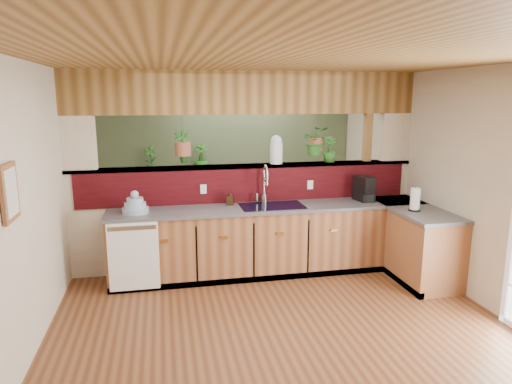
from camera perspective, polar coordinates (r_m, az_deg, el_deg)
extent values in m
cube|color=brown|center=(5.21, 1.82, -14.06)|extent=(4.60, 7.00, 0.01)
cube|color=brown|center=(4.70, 2.04, 15.81)|extent=(4.60, 7.00, 0.01)
cube|color=beige|center=(8.19, -3.88, 4.97)|extent=(4.60, 0.02, 2.60)
cube|color=beige|center=(4.80, -25.80, -1.06)|extent=(0.02, 7.00, 2.60)
cube|color=beige|center=(5.77, 24.71, 1.02)|extent=(0.02, 7.00, 2.60)
cube|color=beige|center=(6.22, -1.05, -3.08)|extent=(4.60, 0.15, 1.35)
cube|color=#3A070C|center=(6.03, -0.92, 0.85)|extent=(4.40, 0.02, 0.45)
cube|color=brown|center=(6.07, -1.08, 3.27)|extent=(4.60, 0.21, 0.04)
cube|color=brown|center=(6.01, -1.12, 12.32)|extent=(4.60, 0.15, 0.55)
cube|color=beige|center=(6.01, -21.26, 5.55)|extent=(0.40, 0.15, 0.70)
cube|color=beige|center=(6.74, 16.84, 6.44)|extent=(0.40, 0.15, 0.70)
cube|color=brown|center=(6.61, 13.58, 3.02)|extent=(0.10, 0.10, 2.60)
cube|color=brown|center=(6.07, -1.08, 3.27)|extent=(4.60, 0.21, 0.04)
cube|color=brown|center=(6.01, -1.12, 12.32)|extent=(4.60, 0.15, 0.55)
cube|color=#526545|center=(8.17, -3.86, 4.95)|extent=(4.55, 0.02, 2.55)
cube|color=brown|center=(5.98, 1.99, -6.13)|extent=(4.10, 0.60, 0.86)
cube|color=#4B4B50|center=(5.86, 2.02, -1.94)|extent=(4.14, 0.64, 0.04)
cube|color=brown|center=(6.24, 18.88, -6.00)|extent=(0.60, 1.48, 0.86)
cube|color=#4B4B50|center=(6.13, 19.16, -1.99)|extent=(0.64, 1.52, 0.04)
cube|color=brown|center=(6.61, 16.96, -4.91)|extent=(0.60, 0.60, 0.86)
cube|color=#4B4B50|center=(6.49, 17.20, -1.10)|extent=(0.64, 0.64, 0.04)
cube|color=black|center=(5.87, 2.60, -10.54)|extent=(4.10, 0.06, 0.08)
cube|color=black|center=(6.24, 16.47, -9.65)|extent=(0.06, 1.48, 0.08)
cube|color=white|center=(5.54, -15.04, -7.82)|extent=(0.58, 0.02, 0.82)
cube|color=#B7B7B2|center=(5.42, -15.24, -4.38)|extent=(0.54, 0.01, 0.05)
cube|color=black|center=(5.86, 2.02, -1.89)|extent=(0.82, 0.50, 0.03)
cube|color=black|center=(5.84, 0.20, -2.79)|extent=(0.34, 0.40, 0.16)
cube|color=black|center=(5.93, 3.80, -2.59)|extent=(0.34, 0.40, 0.16)
cube|color=brown|center=(3.99, -28.46, -0.05)|extent=(0.03, 0.35, 0.45)
cube|color=silver|center=(3.99, -28.25, -0.04)|extent=(0.01, 0.27, 0.37)
cylinder|color=#B7B7B2|center=(6.02, 1.02, -0.83)|extent=(0.08, 0.08, 0.11)
cylinder|color=#B7B7B2|center=(5.98, 1.02, 1.02)|extent=(0.03, 0.03, 0.31)
torus|color=#B7B7B2|center=(5.88, 1.20, 2.35)|extent=(0.23, 0.05, 0.22)
cylinder|color=#B7B7B2|center=(5.80, 1.41, 1.44)|extent=(0.03, 0.03, 0.13)
cylinder|color=#B7B7B2|center=(5.99, 0.10, -0.67)|extent=(0.03, 0.03, 0.11)
cylinder|color=#92A4BD|center=(5.68, -14.84, -2.21)|extent=(0.32, 0.32, 0.07)
cylinder|color=#92A4BD|center=(5.67, -14.87, -1.58)|extent=(0.26, 0.26, 0.06)
cylinder|color=#92A4BD|center=(5.65, -14.90, -0.99)|extent=(0.20, 0.20, 0.06)
sphere|color=#92A4BD|center=(5.64, -14.94, -0.30)|extent=(0.10, 0.10, 0.10)
imported|color=#342313|center=(5.89, -3.24, -0.74)|extent=(0.11, 0.11, 0.19)
cube|color=black|center=(6.29, 13.36, 0.42)|extent=(0.18, 0.29, 0.33)
cube|color=black|center=(6.22, 13.70, -0.75)|extent=(0.15, 0.11, 0.11)
cylinder|color=silver|center=(6.24, 13.59, -0.29)|extent=(0.09, 0.09, 0.09)
cylinder|color=black|center=(5.93, 19.19, -2.13)|extent=(0.14, 0.14, 0.02)
cylinder|color=#B7B7B2|center=(5.90, 19.28, -0.79)|extent=(0.02, 0.02, 0.30)
cylinder|color=white|center=(5.90, 19.28, -0.79)|extent=(0.12, 0.12, 0.26)
cylinder|color=silver|center=(6.14, 2.54, 4.88)|extent=(0.17, 0.17, 0.29)
sphere|color=silver|center=(6.12, 2.55, 6.39)|extent=(0.15, 0.15, 0.15)
imported|color=#255A1F|center=(6.36, 9.19, 5.28)|extent=(0.21, 0.21, 0.35)
cylinder|color=brown|center=(5.92, -9.19, 7.70)|extent=(0.01, 0.01, 0.37)
cylinder|color=brown|center=(5.95, -9.12, 5.33)|extent=(0.20, 0.20, 0.17)
imported|color=#255A1F|center=(5.92, -9.20, 7.79)|extent=(0.26, 0.22, 0.43)
cylinder|color=brown|center=(6.26, 7.53, 8.08)|extent=(0.01, 0.01, 0.35)
cylinder|color=brown|center=(6.28, 7.47, 5.95)|extent=(0.19, 0.19, 0.16)
imported|color=#255A1F|center=(6.26, 7.53, 8.13)|extent=(0.42, 0.39, 0.40)
cube|color=black|center=(8.00, -9.94, -1.16)|extent=(1.60, 0.81, 1.03)
imported|color=#255A1F|center=(7.87, -13.04, 4.00)|extent=(0.26, 0.20, 0.45)
imported|color=#255A1F|center=(7.90, -6.88, 4.27)|extent=(0.31, 0.31, 0.46)
imported|color=#255A1F|center=(7.40, 5.18, -2.87)|extent=(0.87, 0.80, 0.81)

